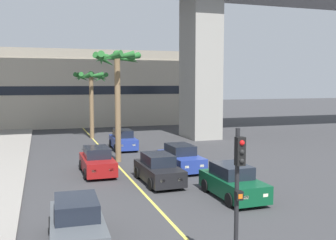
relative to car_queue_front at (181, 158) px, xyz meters
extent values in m
cube|color=#DBCC4C|center=(-3.49, 1.81, -0.72)|extent=(0.14, 56.00, 0.01)
cube|color=gray|center=(6.65, 12.92, 6.24)|extent=(2.80, 4.40, 13.93)
cube|color=#BCB29E|center=(-3.49, 28.33, 3.32)|extent=(30.39, 8.00, 8.09)
cube|color=gray|center=(-3.49, 28.33, 7.97)|extent=(29.78, 7.20, 1.20)
cube|color=black|center=(-3.49, 24.31, 3.73)|extent=(27.35, 0.04, 1.00)
cube|color=navy|center=(0.00, -0.03, -0.14)|extent=(1.86, 4.16, 0.80)
cube|color=black|center=(0.00, 0.12, 0.54)|extent=(1.47, 2.10, 0.60)
cube|color=#F2EDCC|center=(0.55, -2.02, -0.09)|extent=(0.24, 0.09, 0.14)
cube|color=#F2EDCC|center=(-0.39, -2.06, -0.09)|extent=(0.24, 0.09, 0.14)
cylinder|color=black|center=(0.86, -1.27, -0.40)|extent=(0.25, 0.65, 0.64)
cylinder|color=black|center=(-0.76, -1.33, -0.40)|extent=(0.25, 0.65, 0.64)
cylinder|color=black|center=(0.76, 1.27, -0.40)|extent=(0.25, 0.65, 0.64)
cylinder|color=black|center=(-0.86, 1.21, -0.40)|extent=(0.25, 0.65, 0.64)
cube|color=black|center=(-2.22, -2.65, -0.14)|extent=(1.81, 4.14, 0.80)
cube|color=black|center=(-2.23, -2.50, 0.54)|extent=(1.45, 2.09, 0.60)
cube|color=#F2EDCC|center=(-1.70, -4.65, -0.09)|extent=(0.24, 0.09, 0.14)
cube|color=#F2EDCC|center=(-2.64, -4.67, -0.09)|extent=(0.24, 0.09, 0.14)
cylinder|color=black|center=(-1.38, -3.90, -0.40)|extent=(0.24, 0.65, 0.64)
cylinder|color=black|center=(-3.00, -3.94, -0.40)|extent=(0.24, 0.65, 0.64)
cylinder|color=black|center=(-1.45, -1.36, -0.40)|extent=(0.24, 0.65, 0.64)
cylinder|color=black|center=(-3.06, -1.40, -0.40)|extent=(0.24, 0.65, 0.64)
cube|color=navy|center=(-1.89, 8.52, -0.14)|extent=(1.79, 4.14, 0.80)
cube|color=black|center=(-1.88, 8.67, 0.54)|extent=(1.44, 2.08, 0.60)
cube|color=#F2EDCC|center=(-1.46, 6.50, -0.09)|extent=(0.24, 0.09, 0.14)
cube|color=#F2EDCC|center=(-2.40, 6.52, -0.09)|extent=(0.24, 0.09, 0.14)
cylinder|color=black|center=(-1.11, 7.23, -0.40)|extent=(0.23, 0.64, 0.64)
cylinder|color=black|center=(-2.72, 7.26, -0.40)|extent=(0.23, 0.64, 0.64)
cylinder|color=black|center=(-1.05, 9.77, -0.40)|extent=(0.23, 0.64, 0.64)
cylinder|color=black|center=(-2.67, 9.81, -0.40)|extent=(0.23, 0.64, 0.64)
cube|color=#4C5156|center=(-7.13, -9.64, -0.14)|extent=(1.83, 4.15, 0.80)
cube|color=black|center=(-7.13, -9.49, 0.54)|extent=(1.46, 2.09, 0.60)
cylinder|color=black|center=(-6.28, -8.39, -0.40)|extent=(0.24, 0.65, 0.64)
cylinder|color=black|center=(-7.90, -8.34, -0.40)|extent=(0.24, 0.65, 0.64)
cube|color=maroon|center=(-5.06, 0.53, -0.14)|extent=(1.72, 4.11, 0.80)
cube|color=black|center=(-5.06, 0.68, 0.54)|extent=(1.40, 2.06, 0.60)
cube|color=#F2EDCC|center=(-4.58, -1.47, -0.09)|extent=(0.24, 0.08, 0.14)
cube|color=#F2EDCC|center=(-5.52, -1.48, -0.09)|extent=(0.24, 0.08, 0.14)
cylinder|color=black|center=(-4.25, -0.73, -0.40)|extent=(0.22, 0.64, 0.64)
cylinder|color=black|center=(-5.86, -0.74, -0.40)|extent=(0.22, 0.64, 0.64)
cylinder|color=black|center=(-4.26, 1.81, -0.40)|extent=(0.22, 0.64, 0.64)
cylinder|color=black|center=(-5.87, 1.80, -0.40)|extent=(0.22, 0.64, 0.64)
cube|color=#0C4728|center=(0.32, -6.30, -0.14)|extent=(1.76, 4.13, 0.80)
cube|color=black|center=(0.31, -6.15, 0.54)|extent=(1.42, 2.07, 0.60)
cube|color=#F2EDCC|center=(0.82, -8.31, -0.09)|extent=(0.24, 0.08, 0.14)
cube|color=#F2EDCC|center=(-0.12, -8.32, -0.09)|extent=(0.24, 0.08, 0.14)
cylinder|color=black|center=(1.14, -7.56, -0.40)|extent=(0.23, 0.64, 0.64)
cylinder|color=black|center=(-0.47, -7.59, -0.40)|extent=(0.23, 0.64, 0.64)
cylinder|color=black|center=(1.11, -5.02, -0.40)|extent=(0.23, 0.64, 0.64)
cylinder|color=black|center=(-0.51, -5.05, -0.40)|extent=(0.23, 0.64, 0.64)
cylinder|color=black|center=(-3.20, -13.28, 1.38)|extent=(0.12, 0.12, 4.20)
cube|color=black|center=(-3.20, -13.42, 2.88)|extent=(0.24, 0.20, 0.76)
sphere|color=red|center=(-3.20, -13.52, 3.12)|extent=(0.14, 0.14, 0.14)
sphere|color=black|center=(-3.20, -13.52, 2.88)|extent=(0.14, 0.14, 0.14)
sphere|color=black|center=(-3.20, -13.52, 2.64)|extent=(0.14, 0.14, 0.14)
cube|color=black|center=(-3.20, -13.40, 1.68)|extent=(0.20, 0.16, 0.24)
cube|color=orange|center=(-3.20, -13.48, 1.68)|extent=(0.12, 0.03, 0.12)
cylinder|color=brown|center=(-3.50, 15.58, 2.28)|extent=(0.40, 0.40, 6.01)
sphere|color=#236028|center=(-3.50, 15.58, 5.44)|extent=(0.60, 0.60, 0.60)
cone|color=#236028|center=(-2.43, 15.72, 5.07)|extent=(0.73, 2.23, 1.11)
cone|color=#236028|center=(-2.72, 16.33, 5.18)|extent=(1.84, 1.89, 0.92)
cone|color=#236028|center=(-3.66, 16.65, 5.16)|extent=(2.24, 0.76, 0.96)
cone|color=#236028|center=(-4.30, 16.31, 5.12)|extent=(1.81, 1.92, 1.03)
cone|color=#236028|center=(-4.58, 15.52, 5.12)|extent=(0.56, 2.22, 1.02)
cone|color=#236028|center=(-4.32, 14.87, 5.19)|extent=(1.78, 1.95, 0.91)
cone|color=#236028|center=(-3.55, 14.50, 5.26)|extent=(2.22, 0.53, 0.78)
cone|color=#236028|center=(-2.65, 14.91, 5.10)|extent=(1.71, 1.99, 1.06)
cylinder|color=brown|center=(-3.22, 3.62, 2.82)|extent=(0.39, 0.39, 7.07)
sphere|color=#236028|center=(-3.22, 3.62, 6.50)|extent=(0.60, 0.60, 0.60)
cone|color=#236028|center=(-2.18, 3.73, 6.28)|extent=(0.66, 2.17, 0.87)
cone|color=#236028|center=(-2.45, 4.32, 6.25)|extent=(1.76, 1.87, 0.92)
cone|color=#236028|center=(-3.10, 4.66, 6.32)|extent=(2.17, 0.69, 0.80)
cone|color=#236028|center=(-3.92, 4.39, 6.15)|extent=(1.86, 1.75, 1.08)
cone|color=#236028|center=(-4.25, 3.77, 6.19)|extent=(0.75, 2.17, 1.02)
cone|color=#236028|center=(-3.94, 2.87, 6.26)|extent=(1.84, 1.80, 0.90)
cone|color=#236028|center=(-3.33, 2.58, 6.30)|extent=(2.17, 0.66, 0.82)
cone|color=#236028|center=(-2.45, 2.92, 6.30)|extent=(1.75, 1.88, 0.83)
camera|label=1|loc=(-8.16, -22.55, 4.70)|focal=42.06mm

